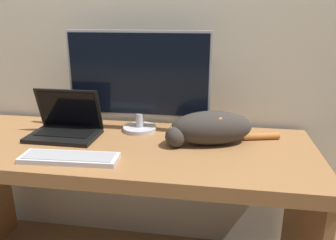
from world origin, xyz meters
TOP-DOWN VIEW (x-y plane):
  - wall_back at (0.00, 0.71)m, footprint 6.40×0.06m
  - desk at (0.00, 0.33)m, footprint 1.74×0.65m
  - monitor at (0.04, 0.52)m, footprint 0.70×0.17m
  - laptop at (-0.29, 0.38)m, footprint 0.32×0.22m
  - external_keyboard at (-0.15, 0.12)m, footprint 0.40×0.14m
  - cat at (0.40, 0.39)m, footprint 0.52×0.25m

SIDE VIEW (x-z plane):
  - desk at x=0.00m, z-range 0.23..0.97m
  - external_keyboard at x=-0.15m, z-range 0.74..0.77m
  - laptop at x=-0.29m, z-range 0.68..0.90m
  - cat at x=0.40m, z-range 0.74..0.90m
  - monitor at x=0.04m, z-range 0.76..1.26m
  - wall_back at x=0.00m, z-range 0.00..2.60m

